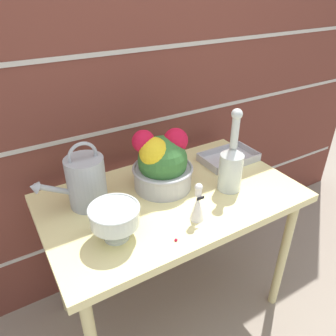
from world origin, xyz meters
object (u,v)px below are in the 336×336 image
figurine_vase (197,205)px  crystal_pedestal_bowl (115,216)px  glass_decanter (231,164)px  flower_planter (161,163)px  wire_tray (228,158)px  watering_can (86,181)px

figurine_vase → crystal_pedestal_bowl: bearing=168.3°
crystal_pedestal_bowl → glass_decanter: glass_decanter is taller
crystal_pedestal_bowl → flower_planter: size_ratio=0.66×
figurine_vase → wire_tray: bearing=36.3°
watering_can → flower_planter: 0.33m
crystal_pedestal_bowl → watering_can: bearing=94.8°
crystal_pedestal_bowl → wire_tray: crystal_pedestal_bowl is taller
watering_can → crystal_pedestal_bowl: bearing=-85.2°
crystal_pedestal_bowl → glass_decanter: bearing=3.9°
flower_planter → glass_decanter: 0.30m
watering_can → crystal_pedestal_bowl: watering_can is taller
glass_decanter → wire_tray: size_ratio=1.31×
glass_decanter → figurine_vase: bearing=-157.5°
glass_decanter → figurine_vase: size_ratio=2.29×
crystal_pedestal_bowl → flower_planter: 0.37m
flower_planter → watering_can: bearing=172.5°
watering_can → flower_planter: bearing=-7.5°
flower_planter → wire_tray: size_ratio=0.97×
glass_decanter → wire_tray: bearing=50.4°
crystal_pedestal_bowl → wire_tray: (0.73, 0.24, -0.09)m
crystal_pedestal_bowl → figurine_vase: bearing=-11.7°
crystal_pedestal_bowl → figurine_vase: size_ratio=1.12×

